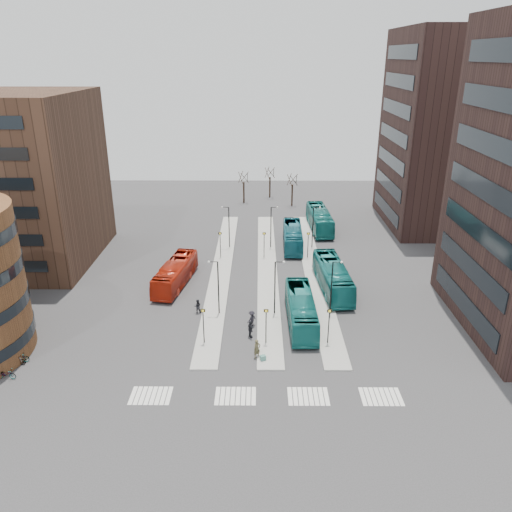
{
  "coord_description": "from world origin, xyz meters",
  "views": [
    {
      "loc": [
        0.92,
        -29.77,
        26.12
      ],
      "look_at": [
        0.57,
        22.48,
        5.0
      ],
      "focal_mm": 35.0,
      "sensor_mm": 36.0,
      "label": 1
    }
  ],
  "objects_px": {
    "suitcase": "(263,359)",
    "bicycle_mid": "(17,360)",
    "red_bus": "(175,273)",
    "bicycle_near": "(6,374)",
    "traveller": "(257,349)",
    "teal_bus_b": "(293,237)",
    "commuter_c": "(252,319)",
    "commuter_b": "(250,329)",
    "commuter_a": "(198,306)",
    "teal_bus_a": "(301,310)",
    "teal_bus_c": "(333,277)",
    "teal_bus_d": "(319,219)",
    "bicycle_far": "(18,358)"
  },
  "relations": [
    {
      "from": "teal_bus_a",
      "to": "commuter_a",
      "type": "bearing_deg",
      "value": 168.32
    },
    {
      "from": "commuter_c",
      "to": "bicycle_near",
      "type": "bearing_deg",
      "value": -22.91
    },
    {
      "from": "commuter_a",
      "to": "teal_bus_a",
      "type": "bearing_deg",
      "value": 164.77
    },
    {
      "from": "red_bus",
      "to": "bicycle_far",
      "type": "xyz_separation_m",
      "value": [
        -11.76,
        -16.75,
        -1.04
      ]
    },
    {
      "from": "red_bus",
      "to": "teal_bus_c",
      "type": "height_order",
      "value": "teal_bus_c"
    },
    {
      "from": "bicycle_far",
      "to": "suitcase",
      "type": "bearing_deg",
      "value": -103.35
    },
    {
      "from": "bicycle_mid",
      "to": "teal_bus_c",
      "type": "bearing_deg",
      "value": -62.33
    },
    {
      "from": "teal_bus_c",
      "to": "traveller",
      "type": "xyz_separation_m",
      "value": [
        -8.91,
        -14.58,
        -0.72
      ]
    },
    {
      "from": "traveller",
      "to": "bicycle_far",
      "type": "bearing_deg",
      "value": 152.09
    },
    {
      "from": "red_bus",
      "to": "commuter_b",
      "type": "bearing_deg",
      "value": -43.09
    },
    {
      "from": "red_bus",
      "to": "teal_bus_c",
      "type": "xyz_separation_m",
      "value": [
        18.89,
        -1.19,
        0.16
      ]
    },
    {
      "from": "suitcase",
      "to": "commuter_b",
      "type": "relative_size",
      "value": 0.33
    },
    {
      "from": "suitcase",
      "to": "red_bus",
      "type": "xyz_separation_m",
      "value": [
        -10.53,
        16.38,
        1.21
      ]
    },
    {
      "from": "teal_bus_c",
      "to": "commuter_a",
      "type": "relative_size",
      "value": 7.49
    },
    {
      "from": "teal_bus_d",
      "to": "commuter_a",
      "type": "xyz_separation_m",
      "value": [
        -16.33,
        -28.19,
        -0.88
      ]
    },
    {
      "from": "commuter_a",
      "to": "suitcase",
      "type": "bearing_deg",
      "value": 122.89
    },
    {
      "from": "red_bus",
      "to": "commuter_a",
      "type": "relative_size",
      "value": 6.8
    },
    {
      "from": "teal_bus_b",
      "to": "traveller",
      "type": "height_order",
      "value": "teal_bus_b"
    },
    {
      "from": "red_bus",
      "to": "bicycle_far",
      "type": "bearing_deg",
      "value": -115.58
    },
    {
      "from": "bicycle_mid",
      "to": "red_bus",
      "type": "bearing_deg",
      "value": -34.28
    },
    {
      "from": "suitcase",
      "to": "bicycle_mid",
      "type": "height_order",
      "value": "bicycle_mid"
    },
    {
      "from": "teal_bus_b",
      "to": "bicycle_near",
      "type": "distance_m",
      "value": 42.06
    },
    {
      "from": "suitcase",
      "to": "traveller",
      "type": "xyz_separation_m",
      "value": [
        -0.54,
        0.61,
        0.64
      ]
    },
    {
      "from": "teal_bus_a",
      "to": "teal_bus_c",
      "type": "relative_size",
      "value": 0.94
    },
    {
      "from": "red_bus",
      "to": "bicycle_near",
      "type": "relative_size",
      "value": 6.2
    },
    {
      "from": "teal_bus_c",
      "to": "teal_bus_b",
      "type": "bearing_deg",
      "value": 100.85
    },
    {
      "from": "teal_bus_b",
      "to": "traveller",
      "type": "relative_size",
      "value": 5.79
    },
    {
      "from": "teal_bus_c",
      "to": "teal_bus_d",
      "type": "height_order",
      "value": "teal_bus_d"
    },
    {
      "from": "teal_bus_d",
      "to": "commuter_b",
      "type": "height_order",
      "value": "teal_bus_d"
    },
    {
      "from": "teal_bus_a",
      "to": "teal_bus_c",
      "type": "bearing_deg",
      "value": 60.62
    },
    {
      "from": "red_bus",
      "to": "traveller",
      "type": "xyz_separation_m",
      "value": [
        9.99,
        -15.77,
        -0.57
      ]
    },
    {
      "from": "teal_bus_c",
      "to": "commuter_b",
      "type": "relative_size",
      "value": 6.5
    },
    {
      "from": "suitcase",
      "to": "teal_bus_d",
      "type": "height_order",
      "value": "teal_bus_d"
    },
    {
      "from": "suitcase",
      "to": "teal_bus_b",
      "type": "xyz_separation_m",
      "value": [
        4.51,
        29.64,
        1.22
      ]
    },
    {
      "from": "teal_bus_d",
      "to": "commuter_a",
      "type": "distance_m",
      "value": 32.59
    },
    {
      "from": "commuter_b",
      "to": "bicycle_near",
      "type": "height_order",
      "value": "commuter_b"
    },
    {
      "from": "teal_bus_c",
      "to": "traveller",
      "type": "height_order",
      "value": "teal_bus_c"
    },
    {
      "from": "red_bus",
      "to": "teal_bus_d",
      "type": "bearing_deg",
      "value": 56.23
    },
    {
      "from": "teal_bus_b",
      "to": "teal_bus_a",
      "type": "bearing_deg",
      "value": -89.81
    },
    {
      "from": "red_bus",
      "to": "teal_bus_d",
      "type": "relative_size",
      "value": 0.9
    },
    {
      "from": "red_bus",
      "to": "commuter_c",
      "type": "bearing_deg",
      "value": -37.21
    },
    {
      "from": "teal_bus_a",
      "to": "traveller",
      "type": "xyz_separation_m",
      "value": [
        -4.53,
        -6.52,
        -0.62
      ]
    },
    {
      "from": "teal_bus_b",
      "to": "bicycle_far",
      "type": "xyz_separation_m",
      "value": [
        -26.8,
        -30.01,
        -1.05
      ]
    },
    {
      "from": "teal_bus_b",
      "to": "bicycle_near",
      "type": "height_order",
      "value": "teal_bus_b"
    },
    {
      "from": "bicycle_near",
      "to": "commuter_c",
      "type": "bearing_deg",
      "value": -62.85
    },
    {
      "from": "teal_bus_a",
      "to": "teal_bus_b",
      "type": "height_order",
      "value": "teal_bus_a"
    },
    {
      "from": "teal_bus_d",
      "to": "bicycle_near",
      "type": "relative_size",
      "value": 6.89
    },
    {
      "from": "red_bus",
      "to": "teal_bus_a",
      "type": "bearing_deg",
      "value": -23.0
    },
    {
      "from": "suitcase",
      "to": "bicycle_near",
      "type": "relative_size",
      "value": 0.35
    },
    {
      "from": "teal_bus_d",
      "to": "commuter_b",
      "type": "distance_m",
      "value": 34.86
    }
  ]
}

